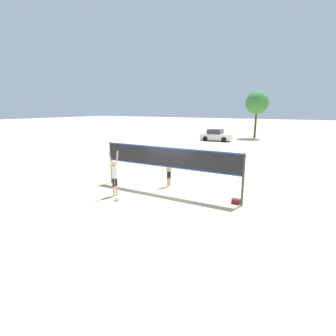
{
  "coord_description": "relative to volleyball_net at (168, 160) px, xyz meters",
  "views": [
    {
      "loc": [
        6.49,
        -11.39,
        4.33
      ],
      "look_at": [
        0.0,
        0.0,
        1.32
      ],
      "focal_mm": 28.0,
      "sensor_mm": 36.0,
      "label": 1
    }
  ],
  "objects": [
    {
      "name": "tree_left_cluster",
      "position": [
        -1.49,
        28.25,
        3.31
      ],
      "size": [
        3.24,
        3.24,
        6.69
      ],
      "color": "#4C3823",
      "rests_on": "ground_plane"
    },
    {
      "name": "volleyball_net",
      "position": [
        0.0,
        0.0,
        0.0
      ],
      "size": [
        7.79,
        0.1,
        2.4
      ],
      "color": "#38383D",
      "rests_on": "ground_plane"
    },
    {
      "name": "volleyball",
      "position": [
        -1.5,
        -2.3,
        -1.63
      ],
      "size": [
        0.22,
        0.22,
        0.22
      ],
      "color": "silver",
      "rests_on": "ground_plane"
    },
    {
      "name": "gear_bag",
      "position": [
        3.56,
        0.14,
        -1.62
      ],
      "size": [
        0.39,
        0.27,
        0.22
      ],
      "color": "maroon",
      "rests_on": "ground_plane"
    },
    {
      "name": "player_blocker",
      "position": [
        -0.51,
        1.0,
        -0.59
      ],
      "size": [
        0.28,
        0.71,
        2.18
      ],
      "rotation": [
        0.0,
        0.0,
        -1.57
      ],
      "color": "tan",
      "rests_on": "ground_plane"
    },
    {
      "name": "ground_plane",
      "position": [
        0.0,
        0.0,
        -1.74
      ],
      "size": [
        200.0,
        200.0,
        0.0
      ],
      "primitive_type": "plane",
      "color": "beige"
    },
    {
      "name": "player_spiker",
      "position": [
        -2.06,
        -1.77,
        -0.54
      ],
      "size": [
        0.28,
        0.72,
        2.26
      ],
      "rotation": [
        0.0,
        0.0,
        1.57
      ],
      "color": "beige",
      "rests_on": "ground_plane"
    },
    {
      "name": "parked_car_near",
      "position": [
        -5.34,
        22.49,
        -1.05
      ],
      "size": [
        4.17,
        2.07,
        1.53
      ],
      "rotation": [
        0.0,
        0.0,
        0.03
      ],
      "color": "silver",
      "rests_on": "ground_plane"
    }
  ]
}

